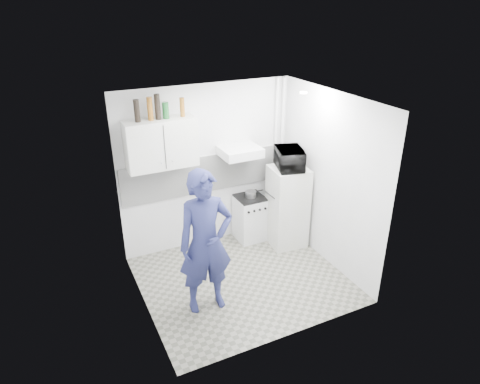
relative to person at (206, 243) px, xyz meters
name	(u,v)px	position (x,y,z in m)	size (l,w,h in m)	color
floor	(242,279)	(0.66, 0.30, -0.96)	(2.80, 2.80, 0.00)	gray
ceiling	(243,101)	(0.66, 0.30, 1.64)	(2.80, 2.80, 0.00)	white
wall_back	(207,167)	(0.66, 1.55, 0.34)	(2.80, 2.80, 0.00)	white
wall_left	(138,221)	(-0.74, 0.30, 0.34)	(2.60, 2.60, 0.00)	white
wall_right	(329,180)	(2.06, 0.30, 0.34)	(2.60, 2.60, 0.00)	white
person	(206,243)	(0.00, 0.00, 0.00)	(0.70, 0.46, 1.92)	navy
stove	(250,218)	(1.29, 1.30, -0.59)	(0.46, 0.46, 0.74)	silver
fridge	(287,207)	(1.76, 0.90, -0.30)	(0.55, 0.55, 1.33)	white
stove_top	(250,197)	(1.29, 1.30, -0.21)	(0.44, 0.44, 0.03)	black
saucepan	(251,194)	(1.30, 1.29, -0.14)	(0.18, 0.18, 0.10)	silver
microwave	(290,159)	(1.76, 0.90, 0.52)	(0.38, 0.56, 0.31)	black
bottle_b	(137,111)	(-0.38, 1.37, 1.39)	(0.08, 0.08, 0.30)	black
bottle_c	(150,109)	(-0.21, 1.37, 1.40)	(0.08, 0.08, 0.32)	brown
bottle_d	(157,107)	(-0.10, 1.37, 1.41)	(0.08, 0.08, 0.35)	black
canister_a	(166,110)	(0.01, 1.37, 1.35)	(0.09, 0.09, 0.23)	#144C1E
bottle_e	(182,107)	(0.25, 1.37, 1.37)	(0.07, 0.07, 0.27)	brown
upper_cabinet	(161,144)	(-0.09, 1.37, 0.89)	(1.00, 0.35, 0.70)	white
range_hood	(240,152)	(1.11, 1.30, 0.61)	(0.60, 0.50, 0.14)	silver
backsplash	(208,174)	(0.66, 1.53, 0.24)	(2.74, 0.03, 0.60)	white
pipe_a	(281,156)	(1.96, 1.47, 0.34)	(0.05, 0.05, 2.60)	silver
pipe_b	(275,158)	(1.84, 1.47, 0.34)	(0.04, 0.04, 2.60)	silver
ceiling_spot_fixture	(304,93)	(1.66, 0.50, 1.61)	(0.10, 0.10, 0.02)	white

